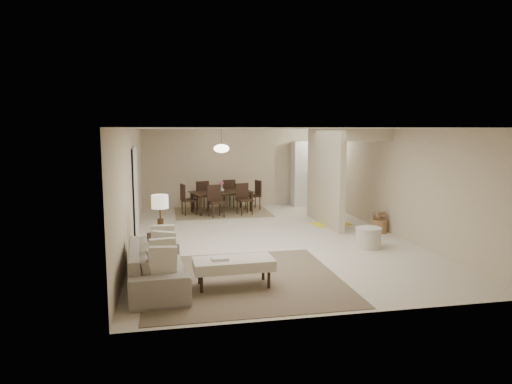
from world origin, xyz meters
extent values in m
plane|color=beige|center=(0.00, 0.00, 0.00)|extent=(9.00, 9.00, 0.00)
plane|color=white|center=(0.00, 0.00, 2.50)|extent=(9.00, 9.00, 0.00)
plane|color=#C5B295|center=(0.00, 4.50, 1.25)|extent=(6.00, 0.00, 6.00)
plane|color=#C5B295|center=(-3.00, 0.00, 1.25)|extent=(0.00, 9.00, 9.00)
plane|color=#C5B295|center=(3.00, 0.00, 1.25)|extent=(0.00, 9.00, 9.00)
cube|color=#C5B295|center=(1.80, 1.25, 1.25)|extent=(0.15, 2.50, 2.50)
cube|color=black|center=(-2.97, 0.60, 1.02)|extent=(0.04, 0.90, 2.04)
cube|color=silver|center=(2.35, 4.15, 1.05)|extent=(1.20, 0.55, 2.10)
cylinder|color=white|center=(2.30, 3.20, 2.46)|extent=(0.44, 0.44, 0.05)
cube|color=brown|center=(-1.06, -2.81, 0.01)|extent=(3.20, 3.20, 0.01)
imported|color=gray|center=(-2.45, -2.81, 0.32)|extent=(2.25, 0.98, 0.64)
cube|color=beige|center=(-1.26, -3.11, 0.37)|extent=(1.28, 0.62, 0.17)
cylinder|color=black|center=(-1.79, -3.32, 0.14)|extent=(0.05, 0.05, 0.28)
cylinder|color=black|center=(-0.74, -3.32, 0.14)|extent=(0.05, 0.05, 0.28)
cylinder|color=black|center=(-1.79, -2.90, 0.14)|extent=(0.05, 0.05, 0.28)
cylinder|color=black|center=(-0.74, -2.90, 0.14)|extent=(0.05, 0.05, 0.28)
cube|color=black|center=(-2.40, -1.25, 0.24)|extent=(0.54, 0.54, 0.48)
cylinder|color=#412F1C|center=(-2.40, -1.25, 0.63)|extent=(0.12, 0.12, 0.30)
cylinder|color=#412F1C|center=(-2.40, -1.25, 0.91)|extent=(0.03, 0.03, 0.26)
cylinder|color=beige|center=(-2.40, -1.25, 1.11)|extent=(0.32, 0.32, 0.26)
cylinder|color=beige|center=(1.88, -1.28, 0.21)|extent=(0.55, 0.55, 0.43)
cylinder|color=brown|center=(2.75, 0.00, 0.16)|extent=(0.45, 0.45, 0.32)
cube|color=#8C7857|center=(-0.64, 3.47, 0.01)|extent=(2.80, 2.10, 0.01)
imported|color=black|center=(-0.64, 3.47, 0.31)|extent=(1.98, 1.41, 0.63)
imported|color=white|center=(-0.64, 3.47, 0.70)|extent=(0.14, 0.14, 0.14)
cube|color=yellow|center=(1.96, 1.20, 0.01)|extent=(1.10, 0.78, 0.01)
cylinder|color=#412F1C|center=(-0.64, 3.47, 2.25)|extent=(0.02, 0.02, 0.50)
ellipsoid|color=#FFEAC6|center=(-0.64, 3.47, 1.92)|extent=(0.46, 0.46, 0.25)
camera|label=1|loc=(-2.27, -10.02, 2.47)|focal=32.00mm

